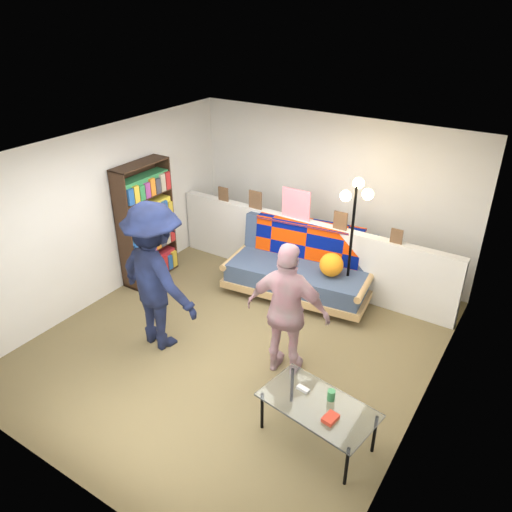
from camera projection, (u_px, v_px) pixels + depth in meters
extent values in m
plane|color=brown|center=(239.00, 341.00, 6.33)|extent=(5.00, 5.00, 0.00)
cube|color=silver|center=(330.00, 193.00, 7.62)|extent=(4.50, 0.10, 2.40)
cube|color=silver|center=(103.00, 216.00, 6.84)|extent=(0.10, 5.00, 2.40)
cube|color=silver|center=(434.00, 319.00, 4.69)|extent=(0.10, 5.00, 2.40)
cube|color=white|center=(235.00, 157.00, 5.20)|extent=(4.50, 5.00, 0.10)
cube|color=silver|center=(307.00, 252.00, 7.43)|extent=(4.45, 0.15, 1.00)
cube|color=brown|center=(223.00, 194.00, 7.85)|extent=(0.18, 0.02, 0.22)
cube|color=brown|center=(255.00, 200.00, 7.55)|extent=(0.22, 0.02, 0.28)
cube|color=white|center=(296.00, 204.00, 7.17)|extent=(0.45, 0.02, 0.45)
cube|color=brown|center=(340.00, 221.00, 6.88)|extent=(0.20, 0.02, 0.26)
cube|color=brown|center=(397.00, 236.00, 6.51)|extent=(0.16, 0.02, 0.20)
cube|color=tan|center=(298.00, 285.00, 7.23)|extent=(2.17, 1.18, 0.11)
cube|color=#374964|center=(297.00, 276.00, 7.10)|extent=(2.05, 1.00, 0.26)
cube|color=#374964|center=(308.00, 244.00, 7.27)|extent=(1.98, 0.50, 0.62)
cylinder|color=tan|center=(237.00, 255.00, 7.48)|extent=(0.21, 0.93, 0.10)
cylinder|color=tan|center=(366.00, 284.00, 6.73)|extent=(0.21, 0.93, 0.10)
cube|color=navy|center=(306.00, 246.00, 7.20)|extent=(1.58, 0.31, 0.57)
cube|color=navy|center=(310.00, 223.00, 7.17)|extent=(1.60, 0.47, 0.03)
sphere|color=orange|center=(331.00, 265.00, 6.78)|extent=(0.33, 0.33, 0.33)
cube|color=black|center=(139.00, 221.00, 7.43)|extent=(0.02, 0.91, 1.82)
cube|color=black|center=(124.00, 234.00, 7.03)|extent=(0.30, 0.02, 1.82)
cube|color=black|center=(166.00, 213.00, 7.69)|extent=(0.30, 0.02, 1.82)
cube|color=black|center=(139.00, 164.00, 6.94)|extent=(0.30, 0.91, 0.02)
cube|color=black|center=(152.00, 275.00, 7.78)|extent=(0.30, 0.91, 0.04)
cube|color=black|center=(149.00, 248.00, 7.56)|extent=(0.30, 0.87, 0.02)
cube|color=black|center=(146.00, 223.00, 7.36)|extent=(0.30, 0.87, 0.02)
cube|color=black|center=(143.00, 196.00, 7.16)|extent=(0.30, 0.87, 0.02)
cube|color=red|center=(152.00, 265.00, 7.68)|extent=(0.22, 0.85, 0.30)
cube|color=#215992|center=(149.00, 239.00, 7.48)|extent=(0.22, 0.85, 0.28)
cube|color=yellow|center=(146.00, 213.00, 7.28)|extent=(0.22, 0.85, 0.30)
cube|color=#308448|center=(143.00, 185.00, 7.08)|extent=(0.22, 0.85, 0.28)
cylinder|color=black|center=(262.00, 411.00, 4.98)|extent=(0.04, 0.04, 0.44)
cylinder|color=black|center=(346.00, 467.00, 4.40)|extent=(0.04, 0.04, 0.44)
cylinder|color=black|center=(292.00, 386.00, 5.30)|extent=(0.04, 0.04, 0.44)
cylinder|color=black|center=(374.00, 435.00, 4.71)|extent=(0.04, 0.04, 0.44)
cube|color=silver|center=(318.00, 405.00, 4.74)|extent=(1.18, 0.77, 0.02)
cube|color=silver|center=(303.00, 389.00, 4.89)|extent=(0.14, 0.07, 0.03)
cube|color=red|center=(330.00, 418.00, 4.55)|extent=(0.13, 0.17, 0.04)
cylinder|color=#38874A|center=(331.00, 395.00, 4.76)|extent=(0.09, 0.09, 0.11)
cylinder|color=black|center=(345.00, 304.00, 7.06)|extent=(0.32, 0.32, 0.03)
cylinder|color=black|center=(350.00, 249.00, 6.65)|extent=(0.05, 0.05, 1.77)
sphere|color=#FFC672|center=(346.00, 196.00, 6.38)|extent=(0.15, 0.15, 0.15)
sphere|color=#FFC672|center=(368.00, 194.00, 6.23)|extent=(0.15, 0.15, 0.15)
sphere|color=#FFC672|center=(359.00, 183.00, 6.34)|extent=(0.15, 0.15, 0.15)
imported|color=black|center=(156.00, 277.00, 5.90)|extent=(1.30, 0.87, 1.88)
imported|color=pink|center=(288.00, 311.00, 5.48)|extent=(1.01, 0.55, 1.63)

